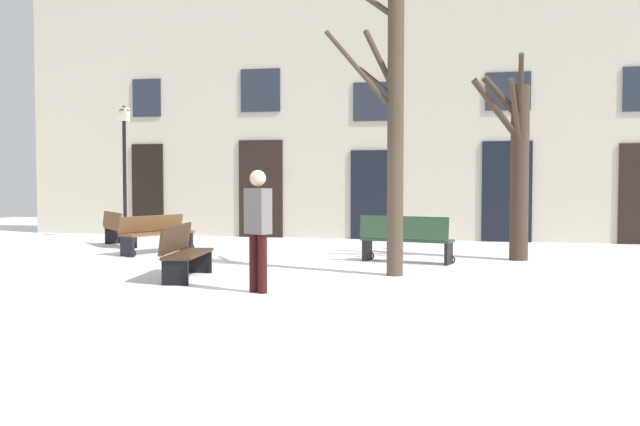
{
  "coord_description": "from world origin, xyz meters",
  "views": [
    {
      "loc": [
        3.0,
        -11.15,
        1.73
      ],
      "look_at": [
        0.0,
        1.84,
        1.08
      ],
      "focal_mm": 41.99,
      "sensor_mm": 36.0,
      "label": 1
    }
  ],
  "objects": [
    {
      "name": "bench_by_litter_bin",
      "position": [
        -6.04,
        5.73,
        0.44
      ],
      "size": [
        1.4,
        1.43,
        0.86
      ],
      "rotation": [
        0.0,
        0.0,
        2.33
      ],
      "color": "brown",
      "rests_on": "ground"
    },
    {
      "name": "tree_right_of_center",
      "position": [
        3.5,
        4.72,
        2.02
      ],
      "size": [
        1.18,
        2.13,
        4.11
      ],
      "color": "#423326",
      "rests_on": "ground"
    },
    {
      "name": "bench_facing_shops",
      "position": [
        1.32,
        3.74,
        0.48
      ],
      "size": [
        1.92,
        0.88,
        0.95
      ],
      "rotation": [
        0.0,
        0.0,
        2.92
      ],
      "color": "#2D4C33",
      "rests_on": "ground"
    },
    {
      "name": "bench_near_lamp",
      "position": [
        -2.06,
        0.57,
        0.45
      ],
      "size": [
        0.72,
        1.75,
        0.91
      ],
      "rotation": [
        0.0,
        0.0,
        1.7
      ],
      "color": "#3D2819",
      "rests_on": "ground"
    },
    {
      "name": "tree_foreground",
      "position": [
        1.3,
        1.82,
        2.72
      ],
      "size": [
        1.38,
        1.06,
        5.21
      ],
      "color": "#4C3D2D",
      "rests_on": "ground"
    },
    {
      "name": "person_strolling",
      "position": [
        -0.38,
        -0.59,
        1.02
      ],
      "size": [
        0.44,
        0.37,
        1.82
      ],
      "rotation": [
        0.0,
        0.0,
        2.64
      ],
      "color": "#350F0F",
      "rests_on": "ground"
    },
    {
      "name": "ground_plane",
      "position": [
        0.0,
        0.0,
        0.0
      ],
      "size": [
        33.93,
        33.93,
        0.0
      ],
      "primitive_type": "plane",
      "color": "white"
    },
    {
      "name": "streetlamp",
      "position": [
        -6.78,
        7.53,
        2.24
      ],
      "size": [
        0.3,
        0.3,
        3.66
      ],
      "color": "black",
      "rests_on": "ground"
    },
    {
      "name": "bench_back_to_back_right",
      "position": [
        -4.35,
        4.32,
        0.45
      ],
      "size": [
        1.21,
        1.87,
        0.86
      ],
      "rotation": [
        0.0,
        0.0,
        1.15
      ],
      "color": "brown",
      "rests_on": "ground"
    },
    {
      "name": "building_facade",
      "position": [
        -0.0,
        9.38,
        4.15
      ],
      "size": [
        21.2,
        0.6,
        8.24
      ],
      "color": "beige",
      "rests_on": "ground"
    }
  ]
}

